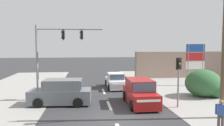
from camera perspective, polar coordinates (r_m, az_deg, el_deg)
ground_plane at (r=13.52m, az=0.70°, el=-14.41°), size 140.00×140.00×0.00m
lane_dash_mid at (r=16.36m, az=-0.73°, el=-11.01°), size 0.20×2.40×0.01m
lane_dash_far at (r=21.20m, az=-2.21°, el=-7.41°), size 0.20×2.40×0.01m
utility_pole_foreground_right at (r=14.57m, az=27.08°, el=9.61°), size 3.78×0.61×10.86m
traffic_signal_mast at (r=17.97m, az=-15.03°, el=3.61°), size 5.29×0.48×6.00m
pedestal_signal_right_kerb at (r=16.04m, az=17.00°, el=-2.73°), size 0.44×0.31×3.56m
shopping_plaza_sign at (r=25.56m, az=20.93°, el=1.08°), size 2.10×0.16×4.60m
roadside_bush at (r=20.44m, az=23.13°, el=-5.06°), size 3.22×2.76×2.36m
shopfront_wall_far at (r=31.47m, az=16.88°, el=-0.38°), size 12.00×1.00×3.60m
suv_receding_far at (r=16.54m, az=7.32°, el=-7.74°), size 2.09×4.55×1.90m
sedan_oncoming_mid at (r=22.79m, az=0.94°, el=-4.77°), size 1.95×4.27×1.56m
suv_oncoming_near at (r=16.84m, az=-13.15°, el=-7.60°), size 4.65×2.31×1.90m
pedestrian_at_kerb at (r=12.77m, az=26.58°, el=-11.69°), size 0.47×0.39×1.63m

